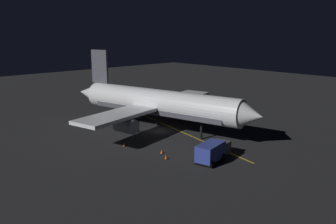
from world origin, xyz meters
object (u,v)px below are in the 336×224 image
object	(u,v)px
airliner	(156,103)
traffic_cone_near_right	(124,145)
baggage_truck	(213,152)
traffic_cone_under_wing	(166,157)
traffic_cone_near_left	(162,152)
catering_truck	(190,111)
ground_crew_worker	(205,154)

from	to	relation	value
airliner	traffic_cone_near_right	xyz separation A→B (m)	(8.60, 2.89, -4.26)
baggage_truck	traffic_cone_near_right	world-z (taller)	baggage_truck
airliner	traffic_cone_under_wing	bearing A→B (deg)	53.98
airliner	baggage_truck	distance (m)	15.82
airliner	traffic_cone_near_left	xyz separation A→B (m)	(6.71, 8.64, -4.26)
catering_truck	traffic_cone_near_right	bearing A→B (deg)	15.84
baggage_truck	ground_crew_worker	size ratio (longest dim) A/B	3.59
catering_truck	traffic_cone_under_wing	distance (m)	22.27
airliner	traffic_cone_near_left	size ratio (longest dim) A/B	63.76
traffic_cone_near_left	traffic_cone_under_wing	bearing A→B (deg)	63.35
airliner	catering_truck	world-z (taller)	airliner
baggage_truck	traffic_cone_near_left	xyz separation A→B (m)	(2.79, -6.33, -1.00)
airliner	traffic_cone_under_wing	size ratio (longest dim) A/B	63.76
ground_crew_worker	traffic_cone_near_left	world-z (taller)	ground_crew_worker
airliner	ground_crew_worker	distance (m)	15.27
baggage_truck	traffic_cone_near_right	size ratio (longest dim) A/B	11.36
catering_truck	traffic_cone_under_wing	world-z (taller)	catering_truck
airliner	ground_crew_worker	bearing A→B (deg)	72.64
airliner	traffic_cone_near_left	world-z (taller)	airliner
baggage_truck	traffic_cone_under_wing	xyz separation A→B (m)	(3.73, -4.46, -1.00)
baggage_truck	traffic_cone_near_right	bearing A→B (deg)	-68.84
ground_crew_worker	traffic_cone_near_left	distance (m)	6.00
airliner	traffic_cone_near_right	bearing A→B (deg)	18.57
airliner	traffic_cone_near_right	world-z (taller)	airliner
traffic_cone_near_right	baggage_truck	bearing A→B (deg)	111.16
airliner	traffic_cone_near_left	bearing A→B (deg)	52.19
traffic_cone_under_wing	traffic_cone_near_left	bearing A→B (deg)	-116.65
ground_crew_worker	traffic_cone_under_wing	size ratio (longest dim) A/B	3.16
catering_truck	traffic_cone_near_left	world-z (taller)	catering_truck
traffic_cone_near_left	traffic_cone_under_wing	world-z (taller)	same
traffic_cone_near_left	traffic_cone_under_wing	distance (m)	2.10
ground_crew_worker	airliner	bearing A→B (deg)	-107.36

